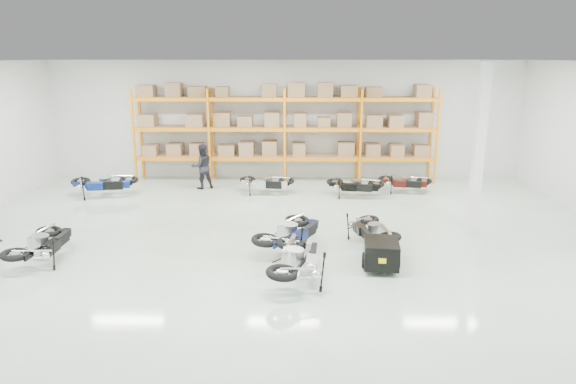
{
  "coord_description": "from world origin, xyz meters",
  "views": [
    {
      "loc": [
        0.45,
        -12.78,
        4.62
      ],
      "look_at": [
        0.22,
        0.52,
        1.1
      ],
      "focal_mm": 32.0,
      "sensor_mm": 36.0,
      "label": 1
    }
  ],
  "objects_px": {
    "trailer": "(381,253)",
    "moto_back_b": "(266,179)",
    "moto_back_d": "(405,179)",
    "person_back": "(202,167)",
    "moto_blue_centre": "(291,227)",
    "moto_back_a": "(103,179)",
    "moto_back_c": "(355,182)",
    "moto_black_far_left": "(42,239)",
    "moto_touring_right": "(371,225)",
    "moto_silver_left": "(298,253)"
  },
  "relations": [
    {
      "from": "trailer",
      "to": "moto_back_b",
      "type": "distance_m",
      "value": 7.18
    },
    {
      "from": "moto_back_d",
      "to": "person_back",
      "type": "xyz_separation_m",
      "value": [
        -7.18,
        0.43,
        0.32
      ]
    },
    {
      "from": "person_back",
      "to": "moto_blue_centre",
      "type": "bearing_deg",
      "value": 92.14
    },
    {
      "from": "moto_blue_centre",
      "to": "moto_back_a",
      "type": "height_order",
      "value": "moto_blue_centre"
    },
    {
      "from": "moto_back_c",
      "to": "moto_back_b",
      "type": "bearing_deg",
      "value": 94.54
    },
    {
      "from": "trailer",
      "to": "moto_back_a",
      "type": "relative_size",
      "value": 0.84
    },
    {
      "from": "moto_black_far_left",
      "to": "trailer",
      "type": "xyz_separation_m",
      "value": [
        7.76,
        -0.35,
        -0.17
      ]
    },
    {
      "from": "moto_touring_right",
      "to": "moto_back_a",
      "type": "relative_size",
      "value": 0.86
    },
    {
      "from": "moto_touring_right",
      "to": "moto_blue_centre",
      "type": "bearing_deg",
      "value": 179.38
    },
    {
      "from": "moto_black_far_left",
      "to": "person_back",
      "type": "height_order",
      "value": "person_back"
    },
    {
      "from": "moto_black_far_left",
      "to": "moto_touring_right",
      "type": "xyz_separation_m",
      "value": [
        7.76,
        1.25,
        -0.05
      ]
    },
    {
      "from": "moto_blue_centre",
      "to": "moto_back_a",
      "type": "distance_m",
      "value": 8.14
    },
    {
      "from": "moto_blue_centre",
      "to": "moto_back_a",
      "type": "xyz_separation_m",
      "value": [
        -6.44,
        4.97,
        -0.02
      ]
    },
    {
      "from": "person_back",
      "to": "moto_silver_left",
      "type": "bearing_deg",
      "value": 87.8
    },
    {
      "from": "moto_back_a",
      "to": "moto_back_d",
      "type": "xyz_separation_m",
      "value": [
        10.35,
        0.7,
        -0.1
      ]
    },
    {
      "from": "moto_back_c",
      "to": "moto_back_a",
      "type": "bearing_deg",
      "value": 101.99
    },
    {
      "from": "moto_back_b",
      "to": "moto_back_d",
      "type": "height_order",
      "value": "moto_back_b"
    },
    {
      "from": "person_back",
      "to": "moto_back_d",
      "type": "bearing_deg",
      "value": 150.57
    },
    {
      "from": "trailer",
      "to": "moto_back_a",
      "type": "distance_m",
      "value": 10.42
    },
    {
      "from": "moto_back_a",
      "to": "moto_back_c",
      "type": "bearing_deg",
      "value": -97.44
    },
    {
      "from": "moto_blue_centre",
      "to": "moto_back_a",
      "type": "bearing_deg",
      "value": -10.68
    },
    {
      "from": "moto_back_b",
      "to": "moto_blue_centre",
      "type": "bearing_deg",
      "value": -161.79
    },
    {
      "from": "moto_back_b",
      "to": "moto_back_d",
      "type": "distance_m",
      "value": 4.86
    },
    {
      "from": "moto_touring_right",
      "to": "moto_back_d",
      "type": "xyz_separation_m",
      "value": [
        1.89,
        5.19,
        -0.02
      ]
    },
    {
      "from": "moto_silver_left",
      "to": "moto_back_d",
      "type": "distance_m",
      "value": 8.25
    },
    {
      "from": "moto_back_d",
      "to": "person_back",
      "type": "distance_m",
      "value": 7.2
    },
    {
      "from": "moto_touring_right",
      "to": "trailer",
      "type": "bearing_deg",
      "value": -104.13
    },
    {
      "from": "moto_back_b",
      "to": "moto_back_c",
      "type": "relative_size",
      "value": 0.98
    },
    {
      "from": "moto_blue_centre",
      "to": "moto_touring_right",
      "type": "bearing_deg",
      "value": -139.48
    },
    {
      "from": "moto_back_c",
      "to": "person_back",
      "type": "height_order",
      "value": "person_back"
    },
    {
      "from": "moto_back_c",
      "to": "moto_back_d",
      "type": "xyz_separation_m",
      "value": [
        1.81,
        0.61,
        -0.03
      ]
    },
    {
      "from": "moto_back_b",
      "to": "moto_back_c",
      "type": "height_order",
      "value": "moto_back_c"
    },
    {
      "from": "moto_back_d",
      "to": "person_back",
      "type": "height_order",
      "value": "person_back"
    },
    {
      "from": "moto_touring_right",
      "to": "moto_back_d",
      "type": "bearing_deg",
      "value": 55.82
    },
    {
      "from": "moto_black_far_left",
      "to": "moto_back_b",
      "type": "relative_size",
      "value": 1.1
    },
    {
      "from": "moto_blue_centre",
      "to": "person_back",
      "type": "bearing_deg",
      "value": -34.85
    },
    {
      "from": "moto_back_c",
      "to": "moto_back_d",
      "type": "distance_m",
      "value": 1.91
    },
    {
      "from": "moto_blue_centre",
      "to": "moto_back_b",
      "type": "relative_size",
      "value": 1.19
    },
    {
      "from": "moto_back_b",
      "to": "moto_touring_right",
      "type": "bearing_deg",
      "value": -140.71
    },
    {
      "from": "moto_black_far_left",
      "to": "moto_back_a",
      "type": "relative_size",
      "value": 0.95
    },
    {
      "from": "moto_blue_centre",
      "to": "moto_back_c",
      "type": "relative_size",
      "value": 1.16
    },
    {
      "from": "moto_blue_centre",
      "to": "moto_back_d",
      "type": "height_order",
      "value": "moto_blue_centre"
    },
    {
      "from": "moto_blue_centre",
      "to": "moto_touring_right",
      "type": "distance_m",
      "value": 2.08
    },
    {
      "from": "moto_touring_right",
      "to": "moto_black_far_left",
      "type": "bearing_deg",
      "value": 175.01
    },
    {
      "from": "moto_back_b",
      "to": "person_back",
      "type": "relative_size",
      "value": 1.03
    },
    {
      "from": "moto_silver_left",
      "to": "trailer",
      "type": "bearing_deg",
      "value": -158.21
    },
    {
      "from": "moto_black_far_left",
      "to": "moto_blue_centre",
      "type": "bearing_deg",
      "value": -171.26
    },
    {
      "from": "moto_blue_centre",
      "to": "moto_touring_right",
      "type": "xyz_separation_m",
      "value": [
        2.02,
        0.49,
        -0.1
      ]
    },
    {
      "from": "trailer",
      "to": "moto_black_far_left",
      "type": "bearing_deg",
      "value": -176.57
    },
    {
      "from": "moto_back_a",
      "to": "person_back",
      "type": "distance_m",
      "value": 3.38
    }
  ]
}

